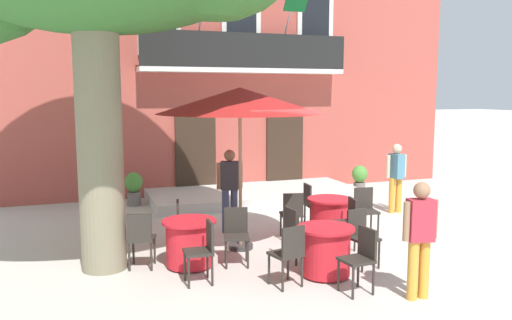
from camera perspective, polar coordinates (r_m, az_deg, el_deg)
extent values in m
plane|color=beige|center=(9.69, 4.23, -9.05)|extent=(120.00, 120.00, 0.00)
cube|color=#B24C42|center=(16.12, -3.92, 11.04)|extent=(13.00, 4.00, 7.50)
cube|color=#332319|center=(13.89, -6.74, 0.82)|extent=(1.10, 0.08, 2.30)
cube|color=#332319|center=(14.68, 3.21, 1.22)|extent=(1.10, 0.08, 2.30)
cube|color=silver|center=(13.75, -10.76, 15.30)|extent=(1.10, 0.08, 1.90)
cube|color=black|center=(13.72, -10.74, 15.32)|extent=(0.84, 0.04, 1.60)
cube|color=silver|center=(14.26, -1.67, 15.15)|extent=(1.10, 0.08, 1.90)
cube|color=black|center=(14.23, -1.63, 15.16)|extent=(0.84, 0.04, 1.60)
cube|color=silver|center=(15.07, 6.59, 14.69)|extent=(1.10, 0.08, 1.90)
cube|color=black|center=(15.04, 6.64, 14.70)|extent=(0.84, 0.04, 1.60)
cube|color=silver|center=(13.87, -1.28, 9.93)|extent=(5.60, 0.65, 0.12)
cube|color=black|center=(13.62, -0.90, 12.12)|extent=(5.60, 0.06, 0.90)
cylinder|color=#B2B2B7|center=(13.51, -6.10, 15.96)|extent=(0.04, 0.95, 1.33)
cylinder|color=#B2B2B7|center=(14.26, 3.69, 15.54)|extent=(0.04, 0.95, 1.33)
cube|color=#146B2D|center=(13.90, 4.46, 16.99)|extent=(0.60, 0.29, 0.38)
cylinder|color=#995638|center=(13.37, -10.90, 10.87)|extent=(0.29, 0.29, 0.34)
ellipsoid|color=#2D7533|center=(13.40, -10.94, 12.37)|extent=(0.37, 0.37, 0.36)
cylinder|color=#995638|center=(13.91, -1.32, 10.85)|extent=(0.30, 0.30, 0.33)
ellipsoid|color=#2D7533|center=(13.93, -1.32, 12.35)|extent=(0.40, 0.40, 0.40)
cylinder|color=slate|center=(14.79, 7.33, 10.59)|extent=(0.24, 0.24, 0.33)
ellipsoid|color=#2D7533|center=(14.81, 7.36, 12.12)|extent=(0.32, 0.32, 0.46)
cube|color=silver|center=(13.34, -0.14, -3.86)|extent=(5.39, 2.30, 0.25)
cylinder|color=#7F755B|center=(8.19, -16.98, 1.12)|extent=(0.69, 0.69, 3.79)
cylinder|color=red|center=(7.92, 7.77, -10.12)|extent=(0.74, 0.74, 0.68)
cylinder|color=red|center=(7.82, 7.82, -7.54)|extent=(0.86, 0.86, 0.04)
cylinder|color=#2D2823|center=(8.03, 7.73, -12.54)|extent=(0.44, 0.44, 0.03)
cylinder|color=#2D2823|center=(8.79, 5.28, -9.28)|extent=(0.04, 0.04, 0.45)
cylinder|color=#2D2823|center=(8.51, 6.50, -9.86)|extent=(0.04, 0.04, 0.45)
cylinder|color=#2D2823|center=(8.62, 3.33, -9.60)|extent=(0.04, 0.04, 0.45)
cylinder|color=#2D2823|center=(8.34, 4.50, -10.20)|extent=(0.04, 0.04, 0.45)
cube|color=#2D2823|center=(8.49, 4.92, -8.15)|extent=(0.45, 0.45, 0.04)
cube|color=#2D2823|center=(8.35, 3.87, -6.79)|extent=(0.09, 0.38, 0.42)
cylinder|color=#2D2823|center=(7.56, 1.46, -12.08)|extent=(0.04, 0.04, 0.45)
cylinder|color=#2D2823|center=(7.75, 3.58, -11.60)|extent=(0.04, 0.04, 0.45)
cylinder|color=#2D2823|center=(7.30, 2.99, -12.82)|extent=(0.04, 0.04, 0.45)
cylinder|color=#2D2823|center=(7.49, 5.16, -12.30)|extent=(0.04, 0.04, 0.45)
cube|color=#2D2823|center=(7.44, 3.31, -10.42)|extent=(0.48, 0.48, 0.04)
cube|color=#2D2823|center=(7.24, 4.17, -9.04)|extent=(0.38, 0.13, 0.42)
cylinder|color=#2D2823|center=(7.17, 10.76, -13.35)|extent=(0.04, 0.04, 0.45)
cylinder|color=#2D2823|center=(7.42, 9.16, -12.56)|extent=(0.04, 0.04, 0.45)
cylinder|color=#2D2823|center=(7.36, 12.94, -12.83)|extent=(0.04, 0.04, 0.45)
cylinder|color=#2D2823|center=(7.61, 11.31, -12.09)|extent=(0.04, 0.04, 0.45)
cube|color=#2D2823|center=(7.31, 11.09, -10.90)|extent=(0.44, 0.44, 0.04)
cube|color=#2D2823|center=(7.34, 12.28, -8.95)|extent=(0.08, 0.38, 0.42)
cylinder|color=#2D2823|center=(8.41, 13.54, -10.24)|extent=(0.04, 0.04, 0.45)
cylinder|color=#2D2823|center=(8.19, 11.77, -10.67)|extent=(0.04, 0.04, 0.45)
cylinder|color=#2D2823|center=(8.65, 11.98, -9.69)|extent=(0.04, 0.04, 0.45)
cylinder|color=#2D2823|center=(8.44, 10.22, -10.09)|extent=(0.04, 0.04, 0.45)
cube|color=#2D2823|center=(8.35, 11.93, -8.57)|extent=(0.46, 0.46, 0.04)
cube|color=#2D2823|center=(8.42, 11.15, -6.79)|extent=(0.38, 0.11, 0.42)
cylinder|color=red|center=(8.31, -7.43, -9.27)|extent=(0.74, 0.74, 0.68)
cylinder|color=red|center=(8.21, -7.47, -6.80)|extent=(0.86, 0.86, 0.04)
cylinder|color=#2D2823|center=(8.41, -7.38, -11.59)|extent=(0.44, 0.44, 0.03)
cylinder|color=#2D2823|center=(8.63, -13.50, -9.77)|extent=(0.04, 0.04, 0.45)
cylinder|color=#2D2823|center=(8.58, -11.23, -9.82)|extent=(0.04, 0.04, 0.45)
cylinder|color=#2D2823|center=(8.32, -13.94, -10.46)|extent=(0.04, 0.04, 0.45)
cylinder|color=#2D2823|center=(8.26, -11.59, -10.52)|extent=(0.04, 0.04, 0.45)
cube|color=#2D2823|center=(8.37, -12.62, -8.54)|extent=(0.50, 0.50, 0.04)
cube|color=#2D2823|center=(8.14, -12.88, -7.33)|extent=(0.38, 0.15, 0.42)
cylinder|color=#2D2823|center=(7.46, -7.51, -12.41)|extent=(0.04, 0.04, 0.45)
cylinder|color=#2D2823|center=(7.78, -7.93, -11.58)|extent=(0.04, 0.04, 0.45)
cylinder|color=#2D2823|center=(7.52, -4.89, -12.21)|extent=(0.04, 0.04, 0.45)
cylinder|color=#2D2823|center=(7.84, -5.43, -11.40)|extent=(0.04, 0.04, 0.45)
cube|color=#2D2823|center=(7.57, -6.47, -10.15)|extent=(0.42, 0.42, 0.04)
cube|color=#2D2823|center=(7.54, -5.14, -8.38)|extent=(0.06, 0.38, 0.42)
cylinder|color=#2D2823|center=(8.20, -0.91, -10.50)|extent=(0.04, 0.04, 0.45)
cylinder|color=#2D2823|center=(8.18, -3.33, -10.55)|extent=(0.04, 0.04, 0.45)
cylinder|color=#2D2823|center=(8.52, -1.07, -9.80)|extent=(0.04, 0.04, 0.45)
cylinder|color=#2D2823|center=(8.50, -3.39, -9.84)|extent=(0.04, 0.04, 0.45)
cube|color=#2D2823|center=(8.28, -2.19, -8.55)|extent=(0.49, 0.49, 0.04)
cube|color=#2D2823|center=(8.39, -2.25, -6.70)|extent=(0.38, 0.13, 0.42)
cylinder|color=#2D2823|center=(9.23, -6.44, -8.47)|extent=(0.04, 0.04, 0.45)
cylinder|color=#2D2823|center=(8.91, -6.37, -9.07)|extent=(0.04, 0.04, 0.45)
cylinder|color=#2D2823|center=(9.23, -8.58, -8.51)|extent=(0.04, 0.04, 0.45)
cylinder|color=#2D2823|center=(8.90, -8.58, -9.11)|extent=(0.04, 0.04, 0.45)
cube|color=#2D2823|center=(9.00, -7.52, -7.29)|extent=(0.47, 0.47, 0.04)
cube|color=#2D2823|center=(8.94, -8.70, -5.88)|extent=(0.11, 0.38, 0.42)
cylinder|color=red|center=(9.96, 8.21, -6.44)|extent=(0.74, 0.74, 0.68)
cylinder|color=red|center=(9.87, 8.25, -4.36)|extent=(0.86, 0.86, 0.04)
cylinder|color=#2D2823|center=(10.05, 8.17, -8.41)|extent=(0.44, 0.44, 0.03)
cylinder|color=#2D2823|center=(9.96, 2.78, -7.23)|extent=(0.04, 0.04, 0.45)
cylinder|color=#2D2823|center=(10.02, 4.71, -7.15)|extent=(0.04, 0.04, 0.45)
cylinder|color=#2D2823|center=(9.64, 3.11, -7.74)|extent=(0.04, 0.04, 0.45)
cylinder|color=#2D2823|center=(9.70, 5.11, -7.66)|extent=(0.04, 0.04, 0.45)
cube|color=#2D2823|center=(9.77, 3.94, -6.05)|extent=(0.48, 0.48, 0.04)
cube|color=#2D2823|center=(9.55, 4.15, -4.96)|extent=(0.38, 0.12, 0.42)
cylinder|color=#2D2823|center=(9.10, 8.91, -8.75)|extent=(0.04, 0.04, 0.45)
cylinder|color=#2D2823|center=(9.41, 8.26, -8.19)|extent=(0.04, 0.04, 0.45)
cylinder|color=#2D2823|center=(9.21, 10.94, -8.60)|extent=(0.04, 0.04, 0.45)
cylinder|color=#2D2823|center=(9.51, 10.23, -8.05)|extent=(0.04, 0.04, 0.45)
cube|color=#2D2823|center=(9.24, 9.62, -6.93)|extent=(0.46, 0.46, 0.04)
cube|color=#2D2823|center=(9.25, 10.71, -5.49)|extent=(0.11, 0.38, 0.42)
cylinder|color=#2D2823|center=(10.17, 13.46, -7.12)|extent=(0.04, 0.04, 0.45)
cylinder|color=#2D2823|center=(10.04, 11.67, -7.26)|extent=(0.04, 0.04, 0.45)
cylinder|color=#2D2823|center=(10.47, 12.70, -6.68)|extent=(0.04, 0.04, 0.45)
cylinder|color=#2D2823|center=(10.34, 10.95, -6.80)|extent=(0.04, 0.04, 0.45)
cube|color=#2D2823|center=(10.20, 12.23, -5.63)|extent=(0.46, 0.46, 0.04)
cube|color=#2D2823|center=(10.31, 11.88, -4.17)|extent=(0.38, 0.10, 0.42)
cylinder|color=#2D2823|center=(10.88, 7.15, -6.01)|extent=(0.04, 0.04, 0.45)
cylinder|color=#2D2823|center=(10.57, 7.83, -6.42)|extent=(0.04, 0.04, 0.45)
cylinder|color=#2D2823|center=(10.76, 5.46, -6.13)|extent=(0.04, 0.04, 0.45)
cylinder|color=#2D2823|center=(10.45, 6.10, -6.55)|extent=(0.04, 0.04, 0.45)
cube|color=#2D2823|center=(10.61, 6.65, -4.99)|extent=(0.43, 0.43, 0.04)
cube|color=#2D2823|center=(10.50, 5.75, -3.83)|extent=(0.07, 0.38, 0.42)
cylinder|color=#997A56|center=(8.97, -1.76, -2.02)|extent=(0.06, 0.06, 2.55)
cylinder|color=#333333|center=(9.25, -1.73, -9.58)|extent=(0.44, 0.44, 0.08)
cone|color=#B21E1E|center=(8.84, -1.80, 6.64)|extent=(2.90, 2.90, 0.45)
cylinder|color=slate|center=(12.96, -13.42, -4.21)|extent=(0.33, 0.33, 0.34)
ellipsoid|color=#4C8E38|center=(12.89, -13.48, -2.41)|extent=(0.43, 0.43, 0.49)
cylinder|color=slate|center=(14.52, 11.43, -3.01)|extent=(0.33, 0.33, 0.28)
ellipsoid|color=#4C8E38|center=(14.46, 11.47, -1.53)|extent=(0.43, 0.43, 0.48)
cylinder|color=gold|center=(7.29, 17.06, -11.68)|extent=(0.14, 0.14, 0.81)
cylinder|color=gold|center=(7.40, 18.21, -11.45)|extent=(0.14, 0.14, 0.81)
cube|color=#B72D3D|center=(7.15, 17.86, -6.38)|extent=(0.38, 0.28, 0.56)
sphere|color=#9E7051|center=(7.07, 17.99, -3.23)|extent=(0.22, 0.22, 0.22)
cylinder|color=#9E7051|center=(7.03, 16.42, -6.58)|extent=(0.09, 0.09, 0.52)
cylinder|color=#9E7051|center=(7.29, 19.24, -6.19)|extent=(0.09, 0.09, 0.52)
cylinder|color=gold|center=(12.22, 14.91, -3.85)|extent=(0.14, 0.14, 0.81)
cylinder|color=gold|center=(12.32, 15.60, -3.78)|extent=(0.14, 0.14, 0.81)
cube|color=teal|center=(12.16, 15.36, -0.65)|extent=(0.26, 0.36, 0.56)
sphere|color=beige|center=(12.11, 15.43, 1.22)|extent=(0.22, 0.22, 0.22)
cylinder|color=beige|center=(12.03, 14.50, -0.71)|extent=(0.09, 0.09, 0.52)
cylinder|color=beige|center=(12.28, 16.21, -0.60)|extent=(0.09, 0.09, 0.52)
cylinder|color=#384260|center=(10.18, -3.42, -5.72)|extent=(0.14, 0.14, 0.86)
cylinder|color=#384260|center=(10.23, -2.44, -5.64)|extent=(0.14, 0.14, 0.86)
cube|color=#2D2D33|center=(10.06, -2.96, -1.73)|extent=(0.40, 0.33, 0.56)
sphere|color=brown|center=(10.01, -2.97, 0.53)|extent=(0.22, 0.22, 0.22)
cylinder|color=brown|center=(10.00, -4.16, -1.80)|extent=(0.09, 0.09, 0.52)
cylinder|color=brown|center=(10.13, -1.76, -1.67)|extent=(0.09, 0.09, 0.52)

